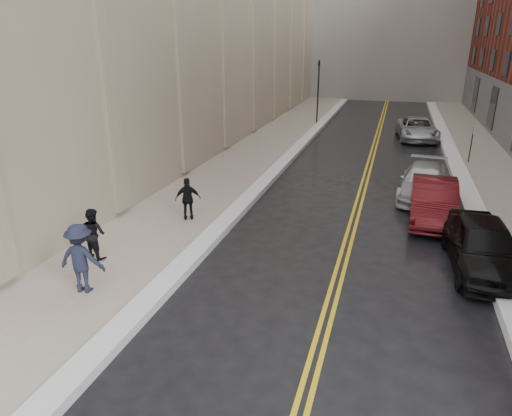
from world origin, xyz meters
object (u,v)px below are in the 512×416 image
Objects in this scene: car_black at (483,246)px; car_silver_near at (424,182)px; car_silver_far at (417,129)px; pedestrian_c at (188,199)px; pedestrian_a at (94,233)px; car_maroon at (433,201)px; pedestrian_b at (81,258)px.

car_black reaches higher than car_silver_near.
pedestrian_c reaches higher than car_silver_far.
car_maroon is at bearing -132.15° from pedestrian_a.
car_black is at bearing 150.82° from pedestrian_c.
car_maroon is at bearing -79.58° from car_silver_near.
car_silver_near is at bearing -134.33° from pedestrian_b.
car_silver_far is (-0.22, 16.13, -0.04)m from car_maroon.
car_black is 2.85× the size of pedestrian_a.
pedestrian_b is at bearing -135.72° from car_maroon.
car_maroon reaches higher than car_silver_near.
car_silver_far is 26.74m from pedestrian_b.
pedestrian_c reaches higher than pedestrian_a.
pedestrian_a is at bearing -168.82° from car_black.
car_silver_far is 2.74× the size of pedestrian_b.
pedestrian_c is (-8.87, -5.94, 0.26)m from car_silver_near.
car_maroon is 12.68m from pedestrian_a.
pedestrian_b reaches higher than pedestrian_a.
pedestrian_a is 2.11m from pedestrian_b.
car_silver_near is 0.91× the size of car_silver_far.
pedestrian_a is at bearing -120.44° from car_silver_far.
car_black is at bearing -151.48° from pedestrian_a.
car_black is 12.15m from pedestrian_a.
car_black is at bearing -161.36° from pedestrian_b.
pedestrian_c is (0.49, 5.79, -0.16)m from pedestrian_b.
pedestrian_a is at bearing 45.49° from pedestrian_c.
pedestrian_b is at bearing -116.92° from car_silver_far.
pedestrian_c is at bearing -100.55° from pedestrian_b.
car_maroon is 2.91× the size of pedestrian_a.
car_black is 0.87× the size of car_silver_far.
pedestrian_a reaches higher than car_silver_far.
car_black is at bearing -72.19° from car_silver_near.
pedestrian_a is 1.00× the size of pedestrian_c.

